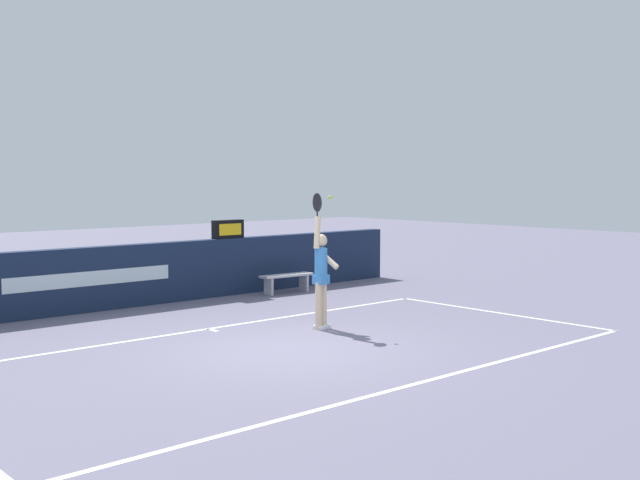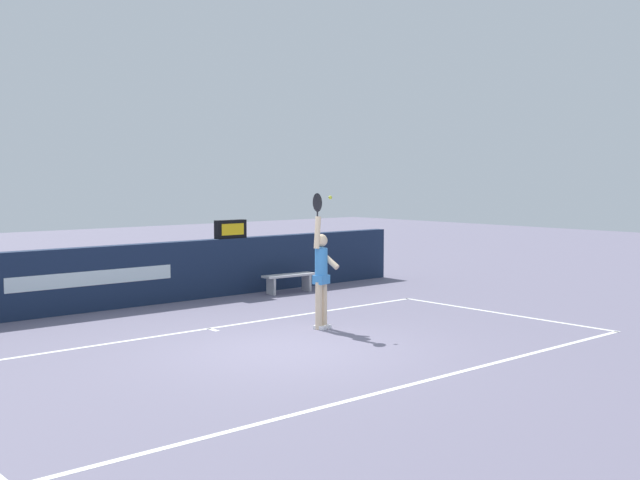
{
  "view_description": "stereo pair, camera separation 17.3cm",
  "coord_description": "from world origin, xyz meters",
  "px_view_note": "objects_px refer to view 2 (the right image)",
  "views": [
    {
      "loc": [
        -7.86,
        -9.53,
        2.76
      ],
      "look_at": [
        1.29,
        0.68,
        1.66
      ],
      "focal_mm": 43.86,
      "sensor_mm": 36.0,
      "label": 1
    },
    {
      "loc": [
        -7.73,
        -9.64,
        2.76
      ],
      "look_at": [
        1.29,
        0.68,
        1.66
      ],
      "focal_mm": 43.86,
      "sensor_mm": 36.0,
      "label": 2
    }
  ],
  "objects_px": {
    "tennis_player": "(321,272)",
    "speed_display": "(230,229)",
    "courtside_bench_near": "(289,279)",
    "tennis_ball": "(330,197)"
  },
  "relations": [
    {
      "from": "speed_display",
      "to": "tennis_ball",
      "type": "height_order",
      "value": "tennis_ball"
    },
    {
      "from": "courtside_bench_near",
      "to": "speed_display",
      "type": "bearing_deg",
      "value": 150.35
    },
    {
      "from": "tennis_player",
      "to": "tennis_ball",
      "type": "bearing_deg",
      "value": -36.33
    },
    {
      "from": "speed_display",
      "to": "courtside_bench_near",
      "type": "height_order",
      "value": "speed_display"
    },
    {
      "from": "courtside_bench_near",
      "to": "tennis_player",
      "type": "bearing_deg",
      "value": -121.44
    },
    {
      "from": "tennis_ball",
      "to": "courtside_bench_near",
      "type": "xyz_separation_m",
      "value": [
        2.23,
        3.96,
        -2.06
      ]
    },
    {
      "from": "tennis_player",
      "to": "courtside_bench_near",
      "type": "bearing_deg",
      "value": 58.56
    },
    {
      "from": "tennis_player",
      "to": "courtside_bench_near",
      "type": "relative_size",
      "value": 1.81
    },
    {
      "from": "tennis_player",
      "to": "speed_display",
      "type": "bearing_deg",
      "value": 75.75
    },
    {
      "from": "speed_display",
      "to": "courtside_bench_near",
      "type": "distance_m",
      "value": 1.84
    }
  ]
}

